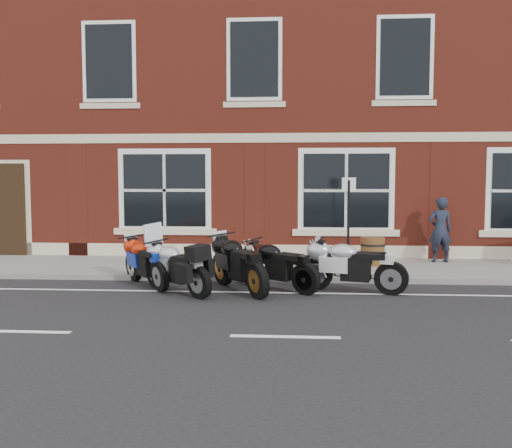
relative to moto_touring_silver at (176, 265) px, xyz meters
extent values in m
plane|color=black|center=(2.25, -0.07, -0.56)|extent=(80.00, 80.00, 0.00)
cube|color=slate|center=(2.25, 2.93, -0.50)|extent=(30.00, 3.00, 0.12)
cube|color=slate|center=(2.25, 1.35, -0.50)|extent=(30.00, 0.16, 0.12)
cube|color=maroon|center=(2.25, 10.43, 5.44)|extent=(24.00, 12.00, 12.00)
cylinder|color=black|center=(-0.48, 0.45, -0.24)|extent=(0.56, 0.53, 0.64)
cylinder|color=black|center=(0.58, -0.54, -0.24)|extent=(0.56, 0.53, 0.64)
cube|color=black|center=(0.01, -0.01, 0.10)|extent=(0.75, 0.72, 0.22)
ellipsoid|color=#A7A7AC|center=(-0.10, 0.09, 0.22)|extent=(0.66, 0.65, 0.32)
cube|color=black|center=(0.30, -0.28, 0.18)|extent=(0.58, 0.57, 0.10)
cube|color=silver|center=(-0.47, 0.44, 0.59)|extent=(0.32, 0.33, 0.45)
cylinder|color=black|center=(-1.21, 1.26, -0.24)|extent=(0.49, 0.60, 0.65)
cylinder|color=black|center=(-0.33, 0.08, -0.24)|extent=(0.49, 0.60, 0.65)
cube|color=black|center=(-0.80, 0.71, 0.11)|extent=(0.68, 0.79, 0.22)
ellipsoid|color=red|center=(-0.89, 0.83, 0.23)|extent=(0.63, 0.67, 0.32)
cube|color=black|center=(-0.56, 0.39, 0.19)|extent=(0.55, 0.60, 0.10)
cylinder|color=black|center=(0.85, 0.90, -0.21)|extent=(0.50, 0.68, 0.71)
cylinder|color=black|center=(1.70, -0.46, -0.21)|extent=(0.50, 0.68, 0.71)
cube|color=black|center=(1.25, 0.27, 0.17)|extent=(0.69, 0.89, 0.24)
ellipsoid|color=black|center=(1.16, 0.41, 0.30)|extent=(0.67, 0.74, 0.35)
cube|color=black|center=(1.48, -0.11, 0.26)|extent=(0.57, 0.67, 0.11)
cylinder|color=black|center=(2.83, 0.54, -0.23)|extent=(0.68, 0.33, 0.67)
cylinder|color=black|center=(4.28, 0.08, -0.23)|extent=(0.68, 0.33, 0.67)
cube|color=black|center=(3.51, 0.33, 0.13)|extent=(0.88, 0.49, 0.23)
ellipsoid|color=#A3A3A8|center=(3.36, 0.37, 0.26)|extent=(0.67, 0.54, 0.34)
cube|color=black|center=(3.91, 0.20, 0.21)|extent=(0.63, 0.43, 0.10)
cylinder|color=black|center=(1.48, 0.87, -0.24)|extent=(0.58, 0.50, 0.64)
cylinder|color=black|center=(2.61, -0.04, -0.24)|extent=(0.58, 0.50, 0.64)
cube|color=black|center=(2.01, 0.44, 0.10)|extent=(0.77, 0.69, 0.22)
ellipsoid|color=black|center=(1.89, 0.54, 0.22)|extent=(0.66, 0.63, 0.32)
cube|color=black|center=(2.32, 0.19, 0.18)|extent=(0.59, 0.55, 0.10)
imported|color=black|center=(6.14, 3.86, 0.41)|extent=(0.66, 0.47, 1.70)
cylinder|color=#542B16|center=(4.32, 3.21, -0.09)|extent=(0.60, 0.60, 0.70)
cylinder|color=black|center=(4.32, 3.21, -0.26)|extent=(0.63, 0.63, 0.05)
cylinder|color=black|center=(4.32, 3.21, 0.08)|extent=(0.63, 0.63, 0.05)
cylinder|color=black|center=(3.59, 1.86, 0.63)|extent=(0.06, 0.06, 2.14)
cube|color=silver|center=(3.59, 1.86, 1.60)|extent=(0.31, 0.03, 0.31)
camera|label=1|loc=(2.40, -11.19, 1.73)|focal=40.00mm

